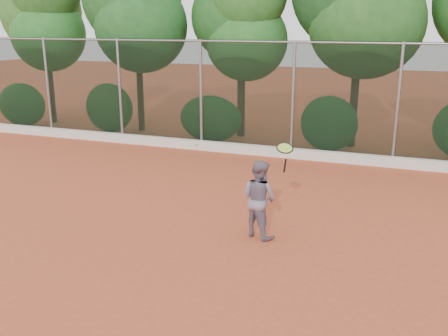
% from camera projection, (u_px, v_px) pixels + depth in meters
% --- Properties ---
extents(ground, '(80.00, 80.00, 0.00)m').
position_uv_depth(ground, '(205.00, 247.00, 9.20)').
color(ground, '#BE4E2D').
rests_on(ground, ground).
extents(concrete_curb, '(24.00, 0.20, 0.30)m').
position_uv_depth(concrete_curb, '(289.00, 153.00, 15.30)').
color(concrete_curb, silver).
rests_on(concrete_curb, ground).
extents(tennis_player, '(0.90, 0.82, 1.51)m').
position_uv_depth(tennis_player, '(259.00, 199.00, 9.50)').
color(tennis_player, slate).
rests_on(tennis_player, ground).
extents(chainlink_fence, '(24.09, 0.09, 3.50)m').
position_uv_depth(chainlink_fence, '(293.00, 97.00, 14.99)').
color(chainlink_fence, black).
rests_on(chainlink_fence, ground).
extents(foliage_backdrop, '(23.70, 3.63, 7.55)m').
position_uv_depth(foliage_backdrop, '(293.00, 10.00, 16.25)').
color(foliage_backdrop, '#3F2618').
rests_on(foliage_backdrop, ground).
extents(tennis_racket, '(0.41, 0.40, 0.58)m').
position_uv_depth(tennis_racket, '(285.00, 150.00, 9.05)').
color(tennis_racket, black).
rests_on(tennis_racket, ground).
extents(tennis_ball_in_flight, '(0.07, 0.07, 0.07)m').
position_uv_depth(tennis_ball_in_flight, '(196.00, 145.00, 9.97)').
color(tennis_ball_in_flight, '#AFC72D').
rests_on(tennis_ball_in_flight, ground).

